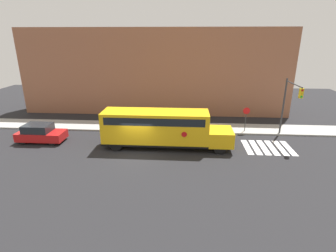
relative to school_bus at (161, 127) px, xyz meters
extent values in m
plane|color=black|center=(-1.80, -1.53, -1.81)|extent=(60.00, 60.00, 0.00)
cube|color=#9E9E99|center=(-1.80, 4.97, -1.73)|extent=(44.00, 3.00, 0.15)
cube|color=#935B42|center=(-1.80, 11.47, 3.22)|extent=(32.00, 4.00, 10.07)
cube|color=white|center=(7.48, 0.47, -1.81)|extent=(0.50, 3.20, 0.01)
cube|color=white|center=(8.18, 0.47, -1.81)|extent=(0.50, 3.20, 0.01)
cube|color=white|center=(8.88, 0.47, -1.81)|extent=(0.50, 3.20, 0.01)
cube|color=white|center=(9.58, 0.47, -1.81)|extent=(0.50, 3.20, 0.01)
cube|color=white|center=(10.28, 0.47, -1.81)|extent=(0.50, 3.20, 0.01)
cube|color=white|center=(10.98, 0.47, -1.81)|extent=(0.50, 3.20, 0.01)
cube|color=yellow|center=(-0.43, 0.00, 0.00)|extent=(8.87, 2.50, 2.72)
cube|color=yellow|center=(5.03, 0.00, -0.73)|extent=(2.04, 2.50, 1.25)
cube|color=black|center=(-0.43, 0.00, -1.28)|extent=(8.87, 2.54, 0.16)
cube|color=black|center=(-0.43, 0.00, 0.81)|extent=(8.16, 2.53, 0.64)
cylinder|color=red|center=(2.01, -1.29, -0.13)|extent=(0.44, 0.02, 0.44)
cylinder|color=black|center=(4.93, 1.08, -1.31)|extent=(1.00, 0.30, 1.00)
cylinder|color=black|center=(4.93, -1.08, -1.31)|extent=(1.00, 0.30, 1.00)
cylinder|color=black|center=(-3.66, 1.08, -1.31)|extent=(1.00, 0.30, 1.00)
cylinder|color=black|center=(-3.66, -1.08, -1.31)|extent=(1.00, 0.30, 1.00)
cube|color=red|center=(-10.89, 0.44, -1.22)|extent=(4.13, 1.89, 0.74)
cube|color=#1E2328|center=(-11.13, 0.44, -0.51)|extent=(2.31, 1.74, 0.68)
cylinder|color=black|center=(-9.53, 1.26, -1.49)|extent=(0.64, 0.22, 0.64)
cylinder|color=black|center=(-9.53, -0.38, -1.49)|extent=(0.64, 0.22, 0.64)
cylinder|color=black|center=(-12.25, 1.26, -1.49)|extent=(0.64, 0.22, 0.64)
cylinder|color=black|center=(-12.25, -0.38, -1.49)|extent=(0.64, 0.22, 0.64)
cylinder|color=#38383A|center=(8.01, 4.27, -0.69)|extent=(0.07, 0.07, 2.24)
cylinder|color=red|center=(8.01, 4.22, 0.40)|extent=(0.66, 0.03, 0.66)
cylinder|color=#38383A|center=(11.31, 3.93, 0.92)|extent=(0.16, 0.16, 5.47)
cylinder|color=#38383A|center=(11.31, 2.20, 3.41)|extent=(0.10, 3.46, 0.10)
cube|color=yellow|center=(11.31, 0.57, 2.96)|extent=(0.28, 0.28, 0.80)
cylinder|color=red|center=(11.31, 0.42, 3.22)|extent=(0.18, 0.02, 0.18)
cylinder|color=#EAB214|center=(11.31, 0.42, 2.96)|extent=(0.18, 0.02, 0.18)
cylinder|color=green|center=(11.31, 0.42, 2.70)|extent=(0.18, 0.02, 0.18)
camera|label=1|loc=(2.10, -20.84, 7.29)|focal=28.00mm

